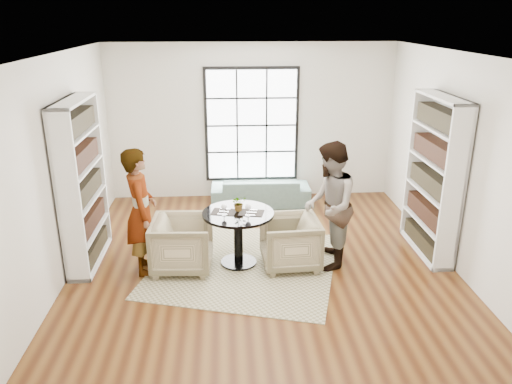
{
  "coord_description": "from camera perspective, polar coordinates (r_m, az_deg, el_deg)",
  "views": [
    {
      "loc": [
        -0.51,
        -6.55,
        3.48
      ],
      "look_at": [
        -0.08,
        0.4,
        0.99
      ],
      "focal_mm": 35.0,
      "sensor_mm": 36.0,
      "label": 1
    }
  ],
  "objects": [
    {
      "name": "armchair_right",
      "position": [
        7.24,
        3.89,
        -5.76
      ],
      "size": [
        0.86,
        0.84,
        0.75
      ],
      "primitive_type": "imported",
      "rotation": [
        0.0,
        0.0,
        -1.51
      ],
      "color": "tan",
      "rests_on": "ground"
    },
    {
      "name": "cutlery_right",
      "position": [
        7.08,
        -0.53,
        -2.33
      ],
      "size": [
        0.18,
        0.25,
        0.01
      ],
      "primitive_type": null,
      "rotation": [
        0.0,
        0.0,
        -0.22
      ],
      "color": "silver",
      "rests_on": "placemat_right"
    },
    {
      "name": "wine_glass_left",
      "position": [
        6.97,
        -3.69,
        -1.75
      ],
      "size": [
        0.08,
        0.08,
        0.17
      ],
      "color": "silver",
      "rests_on": "pedestal_table"
    },
    {
      "name": "ground",
      "position": [
        7.43,
        0.78,
        -8.24
      ],
      "size": [
        6.0,
        6.0,
        0.0
      ],
      "primitive_type": "plane",
      "color": "brown"
    },
    {
      "name": "wine_glass_right",
      "position": [
        6.93,
        -0.91,
        -1.77
      ],
      "size": [
        0.08,
        0.08,
        0.18
      ],
      "color": "silver",
      "rests_on": "pedestal_table"
    },
    {
      "name": "placemat_right",
      "position": [
        7.08,
        -0.53,
        -2.38
      ],
      "size": [
        0.39,
        0.33,
        0.01
      ],
      "primitive_type": "cube",
      "rotation": [
        0.0,
        0.0,
        -0.22
      ],
      "color": "#272321",
      "rests_on": "pedestal_table"
    },
    {
      "name": "person_left",
      "position": [
        7.08,
        -13.05,
        -2.18
      ],
      "size": [
        0.54,
        0.73,
        1.81
      ],
      "primitive_type": "imported",
      "rotation": [
        0.0,
        0.0,
        1.75
      ],
      "color": "gray",
      "rests_on": "ground"
    },
    {
      "name": "flower_centerpiece",
      "position": [
        7.13,
        -1.97,
        -1.26
      ],
      "size": [
        0.26,
        0.24,
        0.23
      ],
      "primitive_type": "imported",
      "rotation": [
        0.0,
        0.0,
        0.35
      ],
      "color": "gray",
      "rests_on": "pedestal_table"
    },
    {
      "name": "pedestal_table",
      "position": [
        7.2,
        -2.04,
        -4.01
      ],
      "size": [
        1.03,
        1.03,
        0.82
      ],
      "rotation": [
        0.0,
        0.0,
        -0.22
      ],
      "color": "black",
      "rests_on": "ground"
    },
    {
      "name": "cutlery_left",
      "position": [
        7.12,
        -3.69,
        -2.23
      ],
      "size": [
        0.18,
        0.25,
        0.01
      ],
      "primitive_type": null,
      "rotation": [
        0.0,
        0.0,
        -0.22
      ],
      "color": "silver",
      "rests_on": "placemat_left"
    },
    {
      "name": "rug",
      "position": [
        7.42,
        -1.3,
        -8.23
      ],
      "size": [
        3.16,
        3.16,
        0.01
      ],
      "primitive_type": "cube",
      "rotation": [
        0.0,
        0.0,
        -0.27
      ],
      "color": "tan",
      "rests_on": "ground"
    },
    {
      "name": "sofa",
      "position": [
        9.57,
        0.51,
        0.11
      ],
      "size": [
        1.88,
        0.76,
        0.55
      ],
      "primitive_type": "imported",
      "rotation": [
        0.0,
        0.0,
        3.12
      ],
      "color": "gray",
      "rests_on": "ground"
    },
    {
      "name": "room_shell",
      "position": [
        7.45,
        0.52,
        2.31
      ],
      "size": [
        6.0,
        6.01,
        6.0
      ],
      "color": "silver",
      "rests_on": "ground"
    },
    {
      "name": "armchair_left",
      "position": [
        7.22,
        -8.4,
        -5.92
      ],
      "size": [
        0.89,
        0.86,
        0.77
      ],
      "primitive_type": "imported",
      "rotation": [
        0.0,
        0.0,
        1.53
      ],
      "color": "tan",
      "rests_on": "ground"
    },
    {
      "name": "placemat_left",
      "position": [
        7.12,
        -3.69,
        -2.28
      ],
      "size": [
        0.39,
        0.33,
        0.01
      ],
      "primitive_type": "cube",
      "rotation": [
        0.0,
        0.0,
        -0.22
      ],
      "color": "#272321",
      "rests_on": "pedestal_table"
    },
    {
      "name": "person_right",
      "position": [
        7.12,
        8.39,
        -1.61
      ],
      "size": [
        0.86,
        1.01,
        1.84
      ],
      "primitive_type": "imported",
      "rotation": [
        0.0,
        0.0,
        -1.76
      ],
      "color": "gray",
      "rests_on": "ground"
    }
  ]
}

